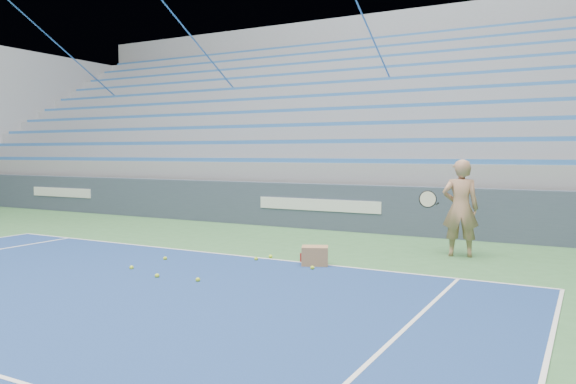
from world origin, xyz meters
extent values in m
cube|color=white|center=(0.00, 11.88, 0.01)|extent=(10.97, 0.05, 0.00)
cube|color=#3A4558|center=(0.00, 15.88, 0.55)|extent=(30.00, 0.30, 1.10)
cube|color=white|center=(-9.00, 15.72, 0.60)|extent=(2.60, 0.02, 0.28)
cube|color=white|center=(0.00, 15.72, 0.60)|extent=(3.20, 0.02, 0.28)
cube|color=gray|center=(0.00, 20.43, 0.55)|extent=(30.00, 8.50, 1.10)
cube|color=gray|center=(0.00, 20.43, 1.35)|extent=(30.00, 8.50, 0.50)
cube|color=#3068AF|center=(0.00, 16.56, 1.66)|extent=(29.60, 0.42, 0.11)
cube|color=gray|center=(0.00, 20.86, 1.85)|extent=(30.00, 7.65, 0.50)
cube|color=#3068AF|center=(0.00, 17.41, 2.16)|extent=(29.60, 0.42, 0.11)
cube|color=gray|center=(0.00, 21.28, 2.35)|extent=(30.00, 6.80, 0.50)
cube|color=#3068AF|center=(0.00, 18.26, 2.66)|extent=(29.60, 0.42, 0.11)
cube|color=gray|center=(0.00, 21.71, 2.85)|extent=(30.00, 5.95, 0.50)
cube|color=#3068AF|center=(0.00, 19.11, 3.16)|extent=(29.60, 0.42, 0.11)
cube|color=gray|center=(0.00, 22.13, 3.35)|extent=(30.00, 5.10, 0.50)
cube|color=#3068AF|center=(0.00, 19.96, 3.66)|extent=(29.60, 0.42, 0.11)
cube|color=gray|center=(0.00, 22.56, 3.85)|extent=(30.00, 4.25, 0.50)
cube|color=#3068AF|center=(0.00, 20.81, 4.15)|extent=(29.60, 0.42, 0.11)
cube|color=gray|center=(0.00, 22.98, 4.35)|extent=(30.00, 3.40, 0.50)
cube|color=#3068AF|center=(0.00, 21.66, 4.65)|extent=(29.60, 0.42, 0.11)
cube|color=gray|center=(0.00, 23.41, 4.85)|extent=(30.00, 2.55, 0.50)
cube|color=#3068AF|center=(0.00, 22.51, 5.15)|extent=(29.60, 0.42, 0.11)
cube|color=gray|center=(0.00, 23.84, 5.35)|extent=(30.00, 1.70, 0.50)
cube|color=#3068AF|center=(0.00, 23.36, 5.65)|extent=(29.60, 0.42, 0.11)
cube|color=gray|center=(0.00, 24.26, 5.85)|extent=(30.00, 0.85, 0.50)
cube|color=#3068AF|center=(0.00, 24.21, 6.15)|extent=(29.60, 0.42, 0.11)
cube|color=gray|center=(-15.15, 20.43, 3.05)|extent=(0.30, 8.80, 6.10)
cube|color=gray|center=(0.00, 24.98, 3.65)|extent=(31.00, 0.40, 7.30)
cylinder|color=#3369B2|center=(-12.00, 20.43, 4.60)|extent=(0.05, 8.53, 5.04)
cylinder|color=#3369B2|center=(-6.00, 20.43, 4.60)|extent=(0.05, 8.53, 5.04)
cylinder|color=#3369B2|center=(0.00, 20.43, 4.60)|extent=(0.05, 8.53, 5.04)
imported|color=tan|center=(3.74, 13.78, 0.87)|extent=(0.72, 0.56, 1.74)
cylinder|color=black|center=(3.39, 13.53, 0.95)|extent=(0.12, 0.27, 0.08)
cylinder|color=beige|center=(3.29, 13.25, 1.05)|extent=(0.29, 0.16, 0.28)
torus|color=black|center=(3.29, 13.25, 1.05)|extent=(0.31, 0.18, 0.30)
cube|color=#A0764D|center=(1.83, 11.80, 0.16)|extent=(0.52, 0.47, 0.32)
cube|color=#B21E19|center=(1.83, 11.63, 0.16)|extent=(0.32, 0.15, 0.14)
sphere|color=#C6E92F|center=(0.17, 9.85, 0.03)|extent=(0.07, 0.07, 0.07)
sphere|color=#C6E92F|center=(0.87, 9.93, 0.03)|extent=(0.07, 0.07, 0.07)
sphere|color=#C6E92F|center=(1.94, 11.47, 0.03)|extent=(0.07, 0.07, 0.07)
sphere|color=#C6E92F|center=(-0.64, 10.97, 0.03)|extent=(0.07, 0.07, 0.07)
sphere|color=#C6E92F|center=(-0.59, 10.11, 0.03)|extent=(0.07, 0.07, 0.07)
sphere|color=#C6E92F|center=(0.76, 11.68, 0.03)|extent=(0.07, 0.07, 0.07)
sphere|color=#C6E92F|center=(0.87, 11.99, 0.03)|extent=(0.07, 0.07, 0.07)
camera|label=1|loc=(5.78, 3.58, 1.85)|focal=35.00mm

